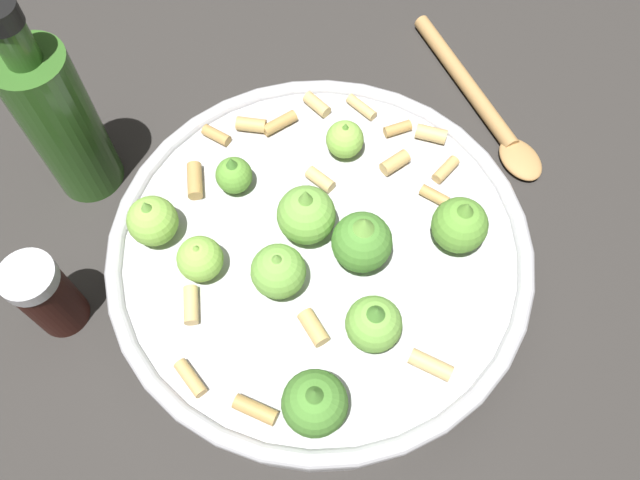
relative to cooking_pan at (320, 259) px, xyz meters
The scene contains 5 objects.
ground_plane 0.04m from the cooking_pan, 15.84° to the right, with size 2.40×2.40×0.00m, color #2D2B28.
cooking_pan is the anchor object (origin of this frame).
pepper_shaker 0.22m from the cooking_pan, 89.25° to the left, with size 0.04×0.04×0.08m.
olive_oil_bottle 0.25m from the cooking_pan, 54.65° to the left, with size 0.06×0.06×0.21m.
wooden_spoon 0.26m from the cooking_pan, 49.25° to the right, with size 0.23×0.09×0.02m.
Camera 1 is at (-0.22, 0.03, 0.51)m, focal length 35.17 mm.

